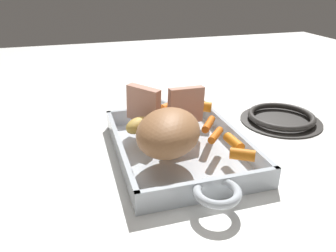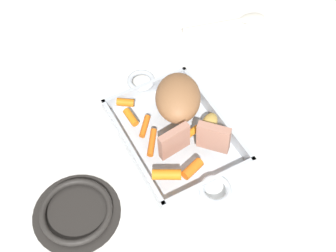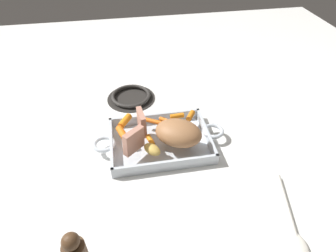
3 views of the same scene
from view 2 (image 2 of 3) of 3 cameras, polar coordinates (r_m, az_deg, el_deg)
The scene contains 15 objects.
ground_plane at distance 1.07m, azimuth 0.87°, elevation -1.53°, with size 2.38×2.38×0.00m, color white.
roasting_dish at distance 1.05m, azimuth 0.88°, elevation -1.11°, with size 0.43×0.24×0.04m.
pork_roast at distance 1.04m, azimuth 1.30°, elevation 3.71°, with size 0.15×0.11×0.07m, color #A16C44.
roast_slice_outer at distance 0.97m, azimuth 0.80°, elevation -1.98°, with size 0.02×0.08×0.08m, color tan.
roast_slice_thin at distance 0.98m, azimuth 5.91°, elevation -1.49°, with size 0.02×0.07×0.07m, color tan.
baby_carrot_northeast at distance 1.07m, azimuth -5.54°, elevation 3.05°, with size 0.02×0.02×0.04m, color orange.
baby_carrot_southwest at distance 1.02m, azimuth 3.06°, elevation -0.84°, with size 0.02×0.02×0.04m, color orange.
baby_carrot_northwest at distance 1.03m, azimuth -3.02°, elevation -0.03°, with size 0.01×0.01×0.06m, color orange.
baby_carrot_center_left at distance 1.00m, azimuth -2.09°, elevation -2.15°, with size 0.01×0.01×0.07m, color orange.
baby_carrot_short at distance 0.95m, azimuth -0.17°, elevation -6.30°, with size 0.02×0.02×0.06m, color orange.
baby_carrot_long at distance 0.96m, azimuth 3.17°, elevation -5.54°, with size 0.02×0.02×0.05m, color orange.
baby_carrot_southeast at distance 1.05m, azimuth -4.83°, elevation 1.15°, with size 0.02×0.02×0.05m, color orange.
potato_whole at distance 1.03m, azimuth 5.39°, elevation 0.39°, with size 0.06×0.03×0.03m, color gold.
stove_burner_rear at distance 0.98m, azimuth -11.79°, elevation -10.82°, with size 0.19×0.19×0.02m.
serving_spoon at distance 1.36m, azimuth 8.80°, elevation 13.27°, with size 0.09×0.25×0.02m.
Camera 2 is at (-0.53, 0.30, 0.87)m, focal length 47.08 mm.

